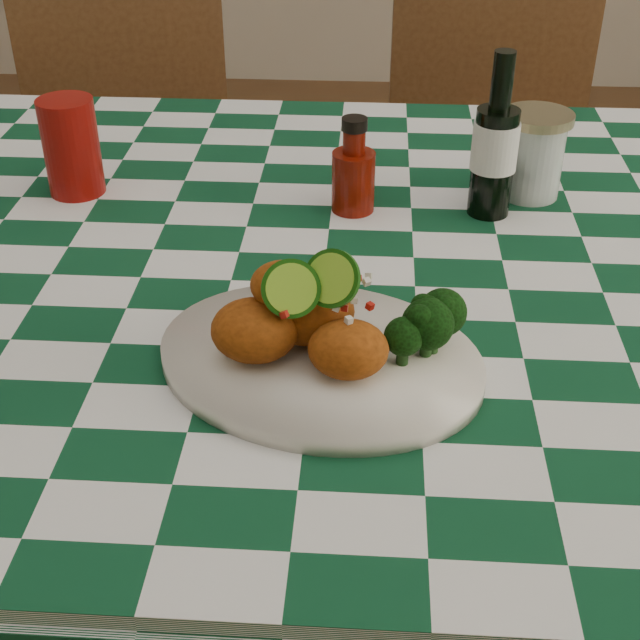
# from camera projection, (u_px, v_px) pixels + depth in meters

# --- Properties ---
(dining_table) EXTENTS (1.66, 1.06, 0.79)m
(dining_table) POSITION_uv_depth(u_px,v_px,m) (325.00, 498.00, 1.26)
(dining_table) COLOR #0C3F23
(dining_table) RESTS_ON ground
(plate) EXTENTS (0.38, 0.33, 0.02)m
(plate) POSITION_uv_depth(u_px,v_px,m) (320.00, 360.00, 0.85)
(plate) COLOR silver
(plate) RESTS_ON dining_table
(fried_chicken_pile) EXTENTS (0.15, 0.11, 0.10)m
(fried_chicken_pile) POSITION_uv_depth(u_px,v_px,m) (316.00, 309.00, 0.82)
(fried_chicken_pile) COLOR #A4480F
(fried_chicken_pile) RESTS_ON plate
(broccoli_side) EXTENTS (0.08, 0.08, 0.06)m
(broccoli_side) POSITION_uv_depth(u_px,v_px,m) (422.00, 324.00, 0.84)
(broccoli_side) COLOR black
(broccoli_side) RESTS_ON plate
(red_tumbler) EXTENTS (0.08, 0.08, 0.13)m
(red_tumbler) POSITION_uv_depth(u_px,v_px,m) (71.00, 147.00, 1.15)
(red_tumbler) COLOR maroon
(red_tumbler) RESTS_ON dining_table
(ketchup_bottle) EXTENTS (0.07, 0.07, 0.12)m
(ketchup_bottle) POSITION_uv_depth(u_px,v_px,m) (354.00, 165.00, 1.11)
(ketchup_bottle) COLOR #681005
(ketchup_bottle) RESTS_ON dining_table
(mason_jar) EXTENTS (0.10, 0.10, 0.11)m
(mason_jar) POSITION_uv_depth(u_px,v_px,m) (533.00, 155.00, 1.15)
(mason_jar) COLOR #B2BCBA
(mason_jar) RESTS_ON dining_table
(beer_bottle) EXTENTS (0.07, 0.07, 0.21)m
(beer_bottle) POSITION_uv_depth(u_px,v_px,m) (496.00, 136.00, 1.08)
(beer_bottle) COLOR black
(beer_bottle) RESTS_ON dining_table
(wooden_chair_left) EXTENTS (0.56, 0.57, 0.92)m
(wooden_chair_left) POSITION_uv_depth(u_px,v_px,m) (154.00, 224.00, 1.82)
(wooden_chair_left) COLOR #472814
(wooden_chair_left) RESTS_ON ground
(wooden_chair_right) EXTENTS (0.42, 0.44, 0.90)m
(wooden_chair_right) POSITION_uv_depth(u_px,v_px,m) (488.00, 226.00, 1.83)
(wooden_chair_right) COLOR #472814
(wooden_chair_right) RESTS_ON ground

